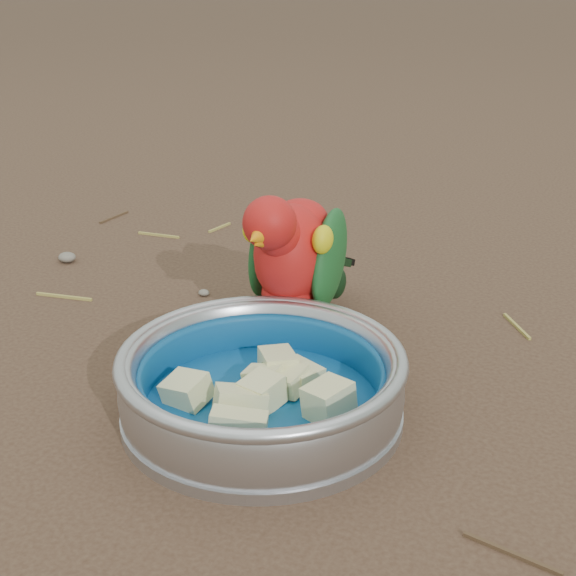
% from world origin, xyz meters
% --- Properties ---
extents(ground, '(60.00, 60.00, 0.00)m').
position_xyz_m(ground, '(0.00, 0.00, 0.00)').
color(ground, '#483224').
extents(food_bowl, '(0.24, 0.24, 0.02)m').
position_xyz_m(food_bowl, '(0.07, -0.01, 0.01)').
color(food_bowl, '#B2B2BA').
rests_on(food_bowl, ground).
extents(bowl_wall, '(0.24, 0.24, 0.04)m').
position_xyz_m(bowl_wall, '(0.07, -0.01, 0.04)').
color(bowl_wall, '#B2B2BA').
rests_on(bowl_wall, food_bowl).
extents(fruit_wedges, '(0.14, 0.14, 0.03)m').
position_xyz_m(fruit_wedges, '(0.07, -0.01, 0.03)').
color(fruit_wedges, beige).
rests_on(fruit_wedges, food_bowl).
extents(lory_parrot, '(0.10, 0.20, 0.16)m').
position_xyz_m(lory_parrot, '(0.03, 0.14, 0.08)').
color(lory_parrot, '#B51614').
rests_on(lory_parrot, ground).
extents(ground_debris, '(0.90, 0.80, 0.01)m').
position_xyz_m(ground_debris, '(0.05, 0.02, 0.00)').
color(ground_debris, '#9D8F41').
rests_on(ground_debris, ground).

